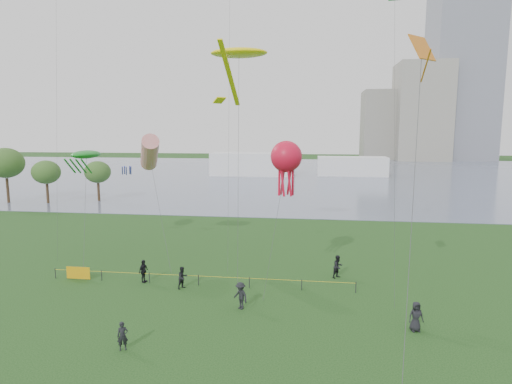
# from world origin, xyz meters

# --- Properties ---
(lake) EXTENTS (400.00, 120.00, 0.08)m
(lake) POSITION_xyz_m (0.00, 100.00, 0.02)
(lake) COLOR slate
(lake) RESTS_ON ground_plane
(tower) EXTENTS (24.00, 24.00, 120.00)m
(tower) POSITION_xyz_m (62.00, 168.00, 60.00)
(tower) COLOR slate
(tower) RESTS_ON ground_plane
(building_mid) EXTENTS (20.00, 20.00, 38.00)m
(building_mid) POSITION_xyz_m (46.00, 162.00, 19.00)
(building_mid) COLOR gray
(building_mid) RESTS_ON ground_plane
(building_low) EXTENTS (16.00, 18.00, 28.00)m
(building_low) POSITION_xyz_m (32.00, 168.00, 14.00)
(building_low) COLOR gray
(building_low) RESTS_ON ground_plane
(pavilion_left) EXTENTS (22.00, 8.00, 6.00)m
(pavilion_left) POSITION_xyz_m (-12.00, 95.00, 3.00)
(pavilion_left) COLOR white
(pavilion_left) RESTS_ON ground_plane
(pavilion_right) EXTENTS (18.00, 7.00, 5.00)m
(pavilion_right) POSITION_xyz_m (14.00, 98.00, 2.50)
(pavilion_right) COLOR white
(pavilion_right) RESTS_ON ground_plane
(trees) EXTENTS (19.03, 8.90, 9.12)m
(trees) POSITION_xyz_m (-41.61, 47.76, 5.89)
(trees) COLOR #39281A
(trees) RESTS_ON ground_plane
(fence) EXTENTS (24.07, 0.07, 1.05)m
(fence) POSITION_xyz_m (-11.14, 13.82, 0.55)
(fence) COLOR black
(fence) RESTS_ON ground_plane
(spectator_a) EXTENTS (1.01, 1.05, 1.71)m
(spectator_a) POSITION_xyz_m (-6.05, 13.03, 0.85)
(spectator_a) COLOR black
(spectator_a) RESTS_ON ground_plane
(spectator_b) EXTENTS (1.37, 1.29, 1.86)m
(spectator_b) POSITION_xyz_m (-1.04, 9.86, 0.93)
(spectator_b) COLOR black
(spectator_b) RESTS_ON ground_plane
(spectator_c) EXTENTS (0.68, 1.15, 1.83)m
(spectator_c) POSITION_xyz_m (-9.52, 13.89, 0.92)
(spectator_c) COLOR black
(spectator_c) RESTS_ON ground_plane
(spectator_d) EXTENTS (0.99, 0.74, 1.82)m
(spectator_d) POSITION_xyz_m (9.94, 8.09, 0.91)
(spectator_d) COLOR black
(spectator_d) RESTS_ON ground_plane
(spectator_f) EXTENTS (0.69, 0.59, 1.61)m
(spectator_f) POSITION_xyz_m (-6.54, 3.64, 0.80)
(spectator_f) COLOR black
(spectator_f) RESTS_ON ground_plane
(spectator_g) EXTENTS (1.16, 1.15, 1.89)m
(spectator_g) POSITION_xyz_m (5.84, 16.99, 0.94)
(spectator_g) COLOR black
(spectator_g) RESTS_ON ground_plane
(kite_stingray) EXTENTS (4.92, 10.01, 18.91)m
(kite_stingray) POSITION_xyz_m (-2.81, 19.93, 18.43)
(kite_stingray) COLOR #3F3F42
(kite_windsock) EXTENTS (6.08, 7.86, 11.70)m
(kite_windsock) POSITION_xyz_m (-11.69, 21.55, 9.87)
(kite_windsock) COLOR #3F3F42
(kite_creature) EXTENTS (3.96, 8.64, 10.05)m
(kite_creature) POSITION_xyz_m (-18.13, 21.60, 9.62)
(kite_creature) COLOR #3F3F42
(kite_octopus) EXTENTS (2.55, 3.91, 11.23)m
(kite_octopus) POSITION_xyz_m (1.69, 14.12, 10.00)
(kite_octopus) COLOR #3F3F42
(kite_delta) EXTENTS (3.05, 10.24, 16.62)m
(kite_delta) POSITION_xyz_m (8.73, 4.86, 15.19)
(kite_delta) COLOR #3F3F42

